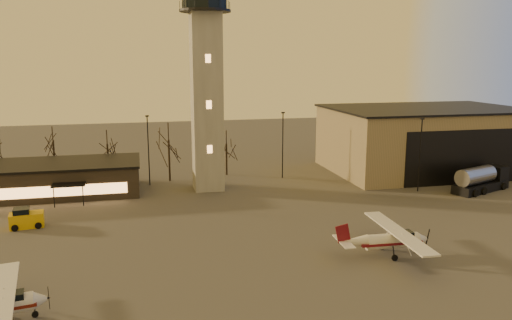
{
  "coord_description": "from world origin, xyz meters",
  "views": [
    {
      "loc": [
        -9.06,
        -37.85,
        17.83
      ],
      "look_at": [
        2.89,
        13.0,
        7.32
      ],
      "focal_mm": 35.0,
      "sensor_mm": 36.0,
      "label": 1
    }
  ],
  "objects_px": {
    "control_tower": "(206,71)",
    "service_cart": "(26,220)",
    "hangar": "(424,139)",
    "terminal": "(43,179)",
    "cessna_front": "(393,243)",
    "fuel_truck": "(481,181)"
  },
  "relations": [
    {
      "from": "control_tower",
      "to": "service_cart",
      "type": "height_order",
      "value": "control_tower"
    },
    {
      "from": "hangar",
      "to": "service_cart",
      "type": "xyz_separation_m",
      "value": [
        -57.5,
        -15.91,
        -4.32
      ]
    },
    {
      "from": "hangar",
      "to": "terminal",
      "type": "relative_size",
      "value": 1.2
    },
    {
      "from": "terminal",
      "to": "cessna_front",
      "type": "xyz_separation_m",
      "value": [
        35.36,
        -30.12,
        -1.02
      ]
    },
    {
      "from": "hangar",
      "to": "fuel_truck",
      "type": "distance_m",
      "value": 14.39
    },
    {
      "from": "cessna_front",
      "to": "terminal",
      "type": "bearing_deg",
      "value": 142.4
    },
    {
      "from": "hangar",
      "to": "fuel_truck",
      "type": "bearing_deg",
      "value": -88.22
    },
    {
      "from": "hangar",
      "to": "service_cart",
      "type": "bearing_deg",
      "value": -164.53
    },
    {
      "from": "service_cart",
      "to": "fuel_truck",
      "type": "bearing_deg",
      "value": -5.58
    },
    {
      "from": "service_cart",
      "to": "control_tower",
      "type": "bearing_deg",
      "value": 21.44
    },
    {
      "from": "fuel_truck",
      "to": "cessna_front",
      "type": "bearing_deg",
      "value": -162.46
    },
    {
      "from": "control_tower",
      "to": "hangar",
      "type": "relative_size",
      "value": 1.07
    },
    {
      "from": "cessna_front",
      "to": "hangar",
      "type": "bearing_deg",
      "value": 57.66
    },
    {
      "from": "fuel_truck",
      "to": "service_cart",
      "type": "bearing_deg",
      "value": 161.22
    },
    {
      "from": "control_tower",
      "to": "hangar",
      "type": "bearing_deg",
      "value": 6.31
    },
    {
      "from": "terminal",
      "to": "service_cart",
      "type": "bearing_deg",
      "value": -87.97
    },
    {
      "from": "terminal",
      "to": "cessna_front",
      "type": "distance_m",
      "value": 46.46
    },
    {
      "from": "cessna_front",
      "to": "fuel_truck",
      "type": "bearing_deg",
      "value": 41.16
    },
    {
      "from": "fuel_truck",
      "to": "service_cart",
      "type": "distance_m",
      "value": 57.97
    },
    {
      "from": "hangar",
      "to": "service_cart",
      "type": "height_order",
      "value": "hangar"
    },
    {
      "from": "control_tower",
      "to": "hangar",
      "type": "xyz_separation_m",
      "value": [
        36.0,
        3.98,
        -11.17
      ]
    },
    {
      "from": "hangar",
      "to": "cessna_front",
      "type": "relative_size",
      "value": 2.53
    }
  ]
}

